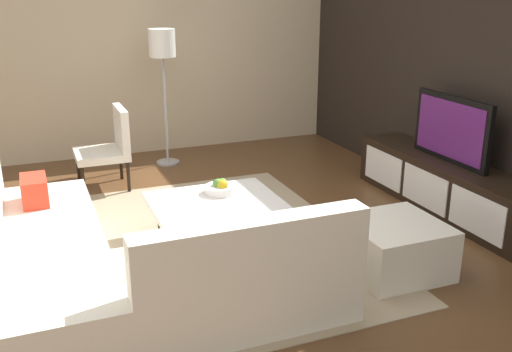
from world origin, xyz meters
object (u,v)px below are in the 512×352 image
floor_lamp (162,52)px  ottoman (394,247)px  television (451,129)px  coffee_table (217,221)px  fruit_bowl (221,188)px  sectional_couch (108,264)px  accent_chair_near (110,144)px  media_console (445,186)px

floor_lamp → ottoman: size_ratio=2.31×
television → coffee_table: (-0.10, -2.30, -0.61)m
television → floor_lamp: floor_lamp is taller
fruit_bowl → floor_lamp: bearing=178.4°
sectional_couch → fruit_bowl: size_ratio=8.70×
accent_chair_near → ottoman: (2.78, 1.70, -0.29)m
media_console → fruit_bowl: fruit_bowl is taller
sectional_couch → floor_lamp: 3.43m
media_console → sectional_couch: sectional_couch is taller
coffee_table → fruit_bowl: (-0.18, 0.10, 0.23)m
television → sectional_couch: size_ratio=0.41×
coffee_table → floor_lamp: size_ratio=0.66×
sectional_couch → ottoman: (0.37, 2.09, -0.08)m
ottoman → accent_chair_near: bearing=-148.6°
coffee_table → floor_lamp: floor_lamp is taller
media_console → sectional_couch: size_ratio=0.94×
coffee_table → floor_lamp: 2.69m
television → floor_lamp: size_ratio=0.62×
sectional_couch → television: bearing=98.9°
floor_lamp → sectional_couch: bearing=-20.7°
media_console → fruit_bowl: (-0.28, -2.20, 0.18)m
ottoman → fruit_bowl: fruit_bowl is taller
television → ottoman: 1.61m
fruit_bowl → accent_chair_near: bearing=-156.6°
media_console → coffee_table: (-0.10, -2.30, -0.05)m
coffee_table → media_console: bearing=87.5°
ottoman → coffee_table: bearing=-131.9°
accent_chair_near → ottoman: size_ratio=1.24×
accent_chair_near → fruit_bowl: bearing=27.7°
coffee_table → accent_chair_near: size_ratio=1.23×
floor_lamp → ottoman: bearing=15.3°
coffee_table → sectional_couch: bearing=-58.1°
sectional_couch → floor_lamp: (-3.04, 1.15, 1.07)m
television → ottoman: (0.89, -1.20, -0.61)m
accent_chair_near → floor_lamp: floor_lamp is taller
media_console → sectional_couch: (0.52, -3.28, 0.03)m
coffee_table → ottoman: 1.48m
television → sectional_couch: television is taller
ottoman → fruit_bowl: bearing=-139.4°
sectional_couch → floor_lamp: size_ratio=1.51×
media_console → fruit_bowl: size_ratio=8.14×
floor_lamp → fruit_bowl: size_ratio=5.77×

